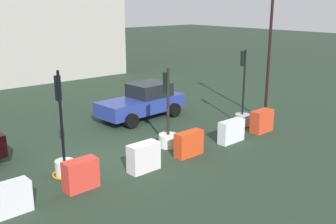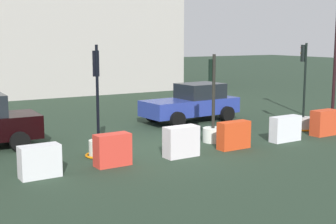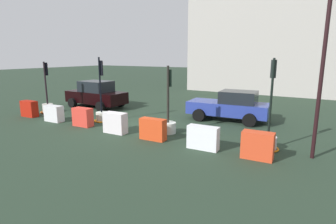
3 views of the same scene
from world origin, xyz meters
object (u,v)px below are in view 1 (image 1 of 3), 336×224
Objects in this scene: construction_barrier_2 at (81,175)px; car_blue_estate at (143,101)px; traffic_light_2 at (168,133)px; construction_barrier_5 at (231,131)px; traffic_light_1 at (64,160)px; traffic_light_3 at (242,114)px; construction_barrier_6 at (262,121)px; construction_barrier_4 at (189,144)px; street_lamp_post at (270,34)px; construction_barrier_3 at (144,157)px; construction_barrier_1 at (10,199)px.

construction_barrier_2 is 7.46m from car_blue_estate.
traffic_light_2 reaches higher than construction_barrier_5.
traffic_light_3 is (8.27, -0.12, -0.02)m from traffic_light_1.
traffic_light_1 reaches higher than construction_barrier_6.
car_blue_estate is (1.63, 4.83, 0.34)m from construction_barrier_4.
street_lamp_post is (1.58, 1.00, 3.40)m from construction_barrier_6.
street_lamp_post reaches higher than traffic_light_3.
street_lamp_post is (5.69, 1.03, 3.42)m from construction_barrier_4.
traffic_light_1 reaches higher than traffic_light_2.
traffic_light_1 is at bearing 178.51° from street_lamp_post.
construction_barrier_6 is at bearing -15.52° from traffic_light_2.
traffic_light_2 is at bearing 179.95° from traffic_light_3.
traffic_light_3 reaches higher than construction_barrier_4.
traffic_light_1 is at bearing 171.25° from construction_barrier_6.
traffic_light_3 reaches higher than construction_barrier_3.
street_lamp_post is at bearing -5.11° from traffic_light_3.
construction_barrier_4 is 2.19m from construction_barrier_5.
construction_barrier_3 is at bearing -32.23° from traffic_light_1.
construction_barrier_2 is 0.86× the size of construction_barrier_5.
car_blue_estate is at bearing 31.88° from construction_barrier_1.
traffic_light_2 is at bearing 30.66° from construction_barrier_3.
traffic_light_3 is 4.51m from car_blue_estate.
construction_barrier_6 reaches higher than construction_barrier_5.
construction_barrier_2 is (-0.08, -1.20, -0.07)m from traffic_light_1.
construction_barrier_5 is 5.01m from street_lamp_post.
construction_barrier_3 is 1.97m from construction_barrier_4.
construction_barrier_4 is at bearing -179.65° from construction_barrier_6.
car_blue_estate is (7.77, 4.84, 0.36)m from construction_barrier_1.
construction_barrier_3 is 8.45m from street_lamp_post.
construction_barrier_5 is at bearing -0.03° from construction_barrier_1.
traffic_light_2 reaches higher than construction_barrier_2.
construction_barrier_1 is 0.94× the size of construction_barrier_4.
traffic_light_2 is 4.24m from construction_barrier_6.
construction_barrier_2 is (-8.35, -1.07, -0.05)m from traffic_light_3.
traffic_light_1 is 2.84× the size of construction_barrier_5.
street_lamp_post is at bearing -43.13° from car_blue_estate.
traffic_light_2 is 4.01m from car_blue_estate.
construction_barrier_1 is 0.89× the size of construction_barrier_5.
traffic_light_2 is 2.85× the size of construction_barrier_6.
traffic_light_3 is 3.18× the size of construction_barrier_6.
traffic_light_1 is at bearing 147.77° from construction_barrier_3.
construction_barrier_2 is 0.24× the size of car_blue_estate.
traffic_light_1 reaches higher than car_blue_estate.
construction_barrier_2 is at bearing 177.16° from construction_barrier_3.
street_lamp_post is at bearing 10.21° from construction_barrier_4.
traffic_light_3 is at bearing 29.75° from construction_barrier_5.
traffic_light_2 is at bearing -113.64° from car_blue_estate.
construction_barrier_3 is at bearing -126.59° from car_blue_estate.
street_lamp_post reaches higher than construction_barrier_3.
construction_barrier_2 is at bearing 179.60° from construction_barrier_6.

